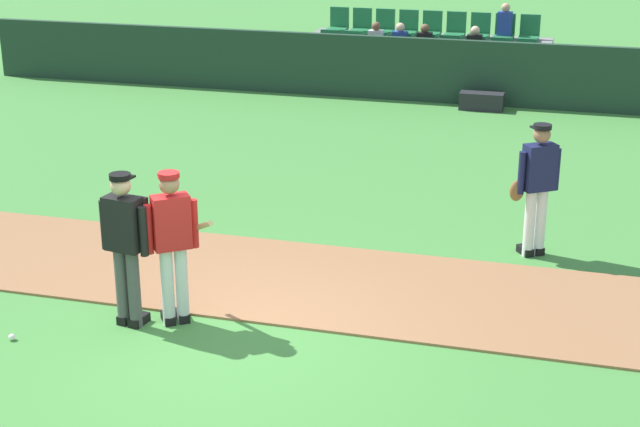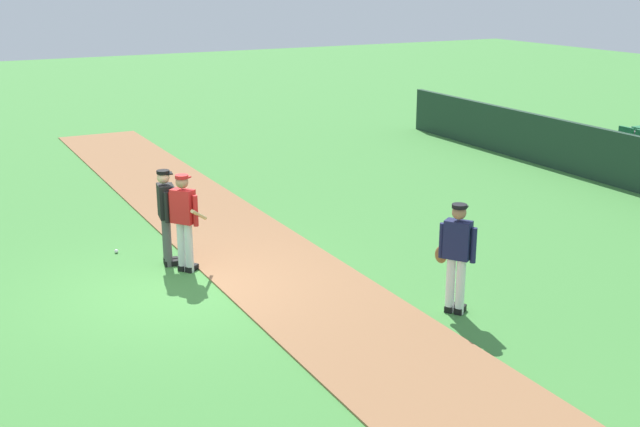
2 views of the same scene
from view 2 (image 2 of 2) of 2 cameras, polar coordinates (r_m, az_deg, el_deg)
name	(u,v)px [view 2 (image 2 of 2)]	position (r m, az deg, el deg)	size (l,w,h in m)	color
ground_plane	(178,286)	(13.76, -10.09, -5.12)	(80.00, 80.00, 0.00)	#42843A
infield_dirt_path	(274,268)	(14.34, -3.29, -3.89)	(28.00, 2.44, 0.03)	#936642
batter_red_jersey	(184,219)	(14.09, -9.66, -0.39)	(0.72, 0.70, 1.76)	silver
umpire_home_plate	(167,212)	(14.47, -10.90, 0.12)	(0.58, 0.35, 1.76)	#4C4C4C
runner_navy_jersey	(456,254)	(12.36, 9.70, -2.88)	(0.62, 0.45, 1.76)	white
baseball	(116,251)	(15.58, -14.34, -2.62)	(0.07, 0.07, 0.07)	white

